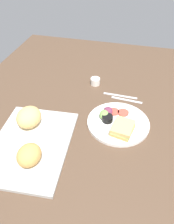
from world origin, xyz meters
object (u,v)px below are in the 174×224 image
(bread_plate_near, at_px, (30,158))
(plate_with_salad, at_px, (117,122))
(espresso_cup, at_px, (95,81))
(knife, at_px, (120,96))
(serving_tray, at_px, (31,144))
(fork, at_px, (127,100))
(bread_plate_far, at_px, (29,120))

(bread_plate_near, xyz_separation_m, plate_with_salad, (0.32, -0.30, -0.03))
(bread_plate_near, relative_size, espresso_cup, 3.61)
(bread_plate_near, height_order, knife, bread_plate_near)
(serving_tray, distance_m, bread_plate_near, 0.12)
(bread_plate_near, bearing_deg, serving_tray, 26.17)
(bread_plate_near, height_order, espresso_cup, bread_plate_near)
(serving_tray, xyz_separation_m, fork, (0.43, -0.37, -0.01))
(serving_tray, height_order, fork, serving_tray)
(plate_with_salad, height_order, fork, plate_with_salad)
(serving_tray, xyz_separation_m, espresso_cup, (0.54, -0.17, 0.01))
(espresso_cup, bearing_deg, plate_with_salad, -150.74)
(bread_plate_near, relative_size, knife, 1.06)
(bread_plate_near, xyz_separation_m, fork, (0.53, -0.32, -0.05))
(bread_plate_far, xyz_separation_m, fork, (0.33, -0.42, -0.05))
(espresso_cup, xyz_separation_m, knife, (-0.08, -0.16, -0.02))
(serving_tray, xyz_separation_m, bread_plate_far, (0.10, 0.05, 0.05))
(fork, bearing_deg, espresso_cup, -24.44)
(bread_plate_far, bearing_deg, plate_with_salad, -72.52)
(espresso_cup, bearing_deg, bread_plate_far, 154.13)
(serving_tray, xyz_separation_m, knife, (0.46, -0.33, -0.01))
(espresso_cup, relative_size, fork, 0.33)
(fork, xyz_separation_m, knife, (0.03, 0.04, 0.00))
(plate_with_salad, bearing_deg, fork, -6.65)
(serving_tray, relative_size, knife, 2.37)
(espresso_cup, bearing_deg, serving_tray, 162.73)
(espresso_cup, distance_m, fork, 0.23)
(plate_with_salad, distance_m, fork, 0.21)
(serving_tray, height_order, bread_plate_near, bread_plate_near)
(plate_with_salad, relative_size, espresso_cup, 5.34)
(bread_plate_far, relative_size, knife, 1.08)
(serving_tray, distance_m, plate_with_salad, 0.41)
(bread_plate_far, height_order, plate_with_salad, bread_plate_far)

